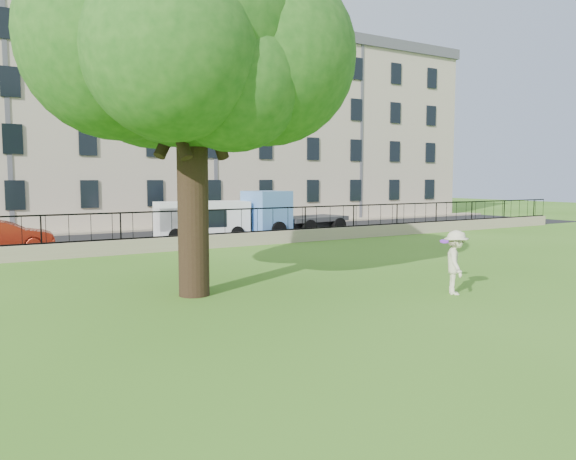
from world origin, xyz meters
TOP-DOWN VIEW (x-y plane):
  - ground at (0.00, 0.00)m, footprint 120.00×120.00m
  - retaining_wall at (0.00, 12.00)m, footprint 50.00×0.40m
  - iron_railing at (0.00, 12.00)m, footprint 50.00×0.05m
  - street at (0.00, 16.70)m, footprint 60.00×9.00m
  - sidewalk at (0.00, 21.90)m, footprint 60.00×1.40m
  - building_row at (0.00, 27.57)m, footprint 56.40×10.40m
  - tree at (-3.65, 2.92)m, footprint 8.23×6.43m
  - man at (2.50, -0.67)m, footprint 1.20×1.27m
  - frisbee at (3.30, 0.47)m, footprint 0.34×0.35m
  - red_sedan at (-7.02, 15.40)m, footprint 4.11×1.82m
  - white_van at (2.00, 15.40)m, footprint 4.80×2.39m
  - blue_truck at (7.22, 14.93)m, footprint 6.05×2.83m

SIDE VIEW (x-z plane):
  - ground at x=0.00m, z-range 0.00..0.00m
  - street at x=0.00m, z-range 0.00..0.01m
  - sidewalk at x=0.00m, z-range 0.00..0.12m
  - retaining_wall at x=0.00m, z-range 0.00..0.60m
  - red_sedan at x=-7.02m, z-range 0.00..1.31m
  - man at x=2.50m, z-range 0.00..1.72m
  - white_van at x=2.00m, z-range 0.00..1.93m
  - iron_railing at x=0.00m, z-range 0.59..1.72m
  - blue_truck at x=7.22m, z-range 0.00..2.44m
  - frisbee at x=3.30m, z-range 1.21..1.34m
  - tree at x=-3.65m, z-range 1.72..12.00m
  - building_row at x=0.00m, z-range 0.02..13.82m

